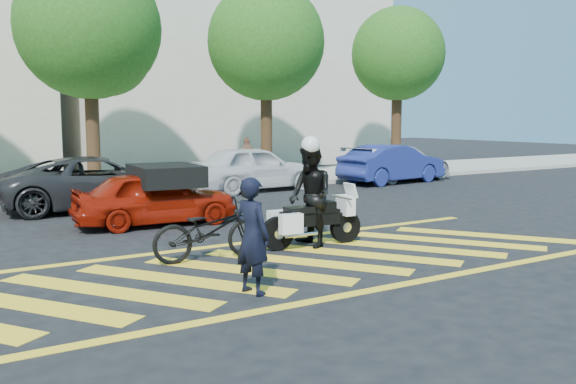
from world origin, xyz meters
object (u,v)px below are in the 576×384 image
bicycle (210,230)px  officer_moto (310,196)px  officer_bike (252,236)px  parked_mid_left (99,183)px  parked_right (392,164)px  parked_far_right (399,163)px  police_motorcycle (311,220)px  parked_mid_right (253,168)px  red_convertible (155,198)px

bicycle → officer_moto: officer_moto is taller
officer_bike → officer_moto: bearing=-64.6°
parked_mid_left → parked_right: (10.80, 0.86, 0.01)m
bicycle → parked_far_right: size_ratio=0.42×
officer_bike → police_motorcycle: size_ratio=0.77×
parked_mid_right → parked_right: 5.50m
officer_moto → parked_far_right: bearing=134.6°
police_motorcycle → red_convertible: red_convertible is taller
red_convertible → parked_far_right: (11.15, 4.49, 0.07)m
officer_bike → parked_far_right: size_ratio=0.34×
bicycle → red_convertible: size_ratio=0.55×
parked_right → parked_mid_right: bearing=78.0°
parked_mid_left → officer_moto: bearing=-159.9°
officer_bike → parked_mid_right: size_ratio=0.37×
bicycle → officer_moto: bearing=-84.8°
bicycle → officer_moto: 2.09m
red_convertible → police_motorcycle: bearing=-152.5°
parked_far_right → parked_right: bearing=116.0°
bicycle → police_motorcycle: (2.06, 0.03, -0.02)m
officer_bike → police_motorcycle: officer_bike is taller
police_motorcycle → parked_far_right: 12.53m
parked_mid_right → parked_far_right: (6.28, 0.00, -0.06)m
police_motorcycle → parked_far_right: parked_far_right is taller
officer_bike → parked_mid_right: 11.75m
bicycle → parked_mid_left: size_ratio=0.39×
parked_right → parked_far_right: size_ratio=0.91×
parked_mid_left → parked_mid_right: 5.50m
bicycle → parked_mid_right: size_ratio=0.45×
police_motorcycle → parked_mid_right: (3.17, 8.23, 0.25)m
officer_bike → parked_mid_right: officer_bike is taller
officer_moto → police_motorcycle: bearing=102.1°
officer_bike → parked_mid_right: (5.54, 10.36, -0.06)m
red_convertible → parked_mid_left: parked_mid_left is taller
officer_bike → officer_moto: size_ratio=0.84×
parked_mid_left → parked_far_right: parked_mid_left is taller
bicycle → officer_bike: bearing=175.9°
officer_bike → parked_right: size_ratio=0.38×
parked_mid_right → red_convertible: bearing=130.5°
red_convertible → parked_right: bearing=-66.0°
officer_moto → red_convertible: size_ratio=0.53×
parked_right → parked_far_right: bearing=-62.5°
officer_bike → red_convertible: officer_bike is taller
police_motorcycle → parked_mid_right: bearing=72.5°
parked_mid_left → parked_mid_right: (5.32, 1.40, 0.05)m
officer_moto → parked_mid_left: size_ratio=0.38×
police_motorcycle → red_convertible: size_ratio=0.58×
red_convertible → parked_right: 11.08m
red_convertible → parked_mid_right: size_ratio=0.82×
officer_bike → parked_far_right: (11.82, 10.36, -0.12)m
officer_bike → parked_right: bearing=-65.0°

